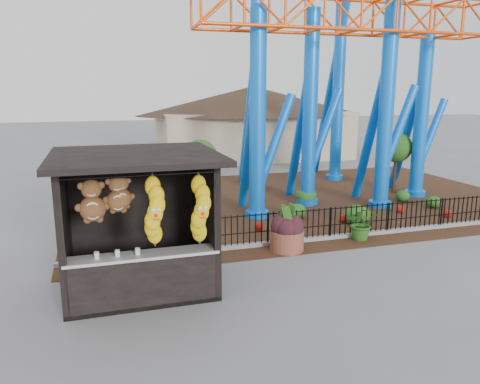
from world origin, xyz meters
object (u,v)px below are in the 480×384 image
object	(u,v)px
prize_booth	(138,226)
terracotta_planter	(287,240)
roller_coaster	(327,37)
potted_plant	(362,223)

from	to	relation	value
prize_booth	terracotta_planter	size ratio (longest dim) A/B	3.70
prize_booth	terracotta_planter	bearing A→B (deg)	20.54
prize_booth	roller_coaster	size ratio (longest dim) A/B	0.32
potted_plant	roller_coaster	bearing A→B (deg)	97.03
terracotta_planter	potted_plant	xyz separation A→B (m)	(2.52, 0.24, 0.22)
prize_booth	potted_plant	distance (m)	7.00
prize_booth	roller_coaster	bearing A→B (deg)	42.05
terracotta_planter	potted_plant	bearing A→B (deg)	5.36
prize_booth	potted_plant	xyz separation A→B (m)	(6.69, 1.80, -1.02)
terracotta_planter	prize_booth	bearing A→B (deg)	-159.46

